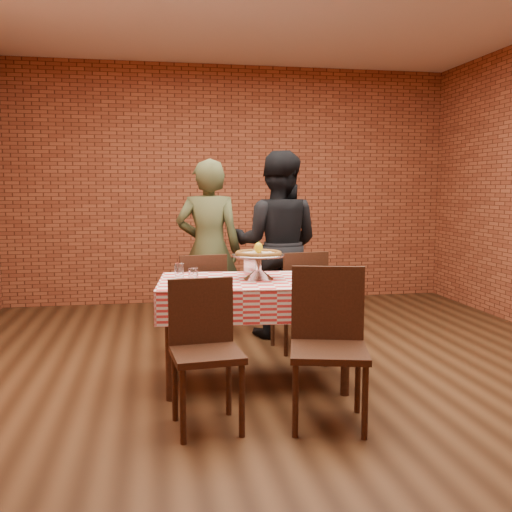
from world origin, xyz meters
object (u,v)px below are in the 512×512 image
Objects in this scene: table at (255,332)px; diner_black at (277,245)px; chair_near_right at (329,349)px; chair_far_right at (298,300)px; water_glass_left at (193,276)px; diner_olive at (209,250)px; water_glass_right at (179,271)px; chair_far_left at (199,303)px; condiment_caddy at (252,264)px; pizza_stand at (258,267)px; chair_near_left at (207,357)px; pizza at (258,254)px.

table is 0.77× the size of diner_black.
chair_near_right is 0.53× the size of diner_black.
table is at bearing 48.70° from chair_far_right.
chair_far_right is (0.97, 0.86, -0.37)m from water_glass_left.
chair_far_right is at bearing 153.93° from diner_olive.
water_glass_left is at bearing -168.91° from table.
table is 12.59× the size of water_glass_left.
water_glass_right is 0.75m from chair_far_left.
condiment_caddy is 0.17× the size of chair_far_right.
chair_near_right is (0.27, -0.86, -0.38)m from pizza_stand.
chair_near_left is 1.80m from chair_far_right.
table is 9.17× the size of condiment_caddy.
diner_olive is (0.33, 1.13, 0.03)m from water_glass_right.
pizza_stand is 3.69× the size of water_glass_right.
diner_olive is (-0.72, 0.53, 0.40)m from chair_far_right.
chair_near_right is at bearing -50.36° from water_glass_right.
chair_near_left is (0.03, -0.67, -0.37)m from water_glass_left.
chair_far_left is at bearing 81.57° from chair_near_left.
pizza_stand is 0.94m from chair_far_left.
condiment_caddy is 0.78m from chair_far_right.
water_glass_left is 0.73× the size of condiment_caddy.
water_glass_right is 0.73× the size of condiment_caddy.
chair_near_right is 1.07× the size of chair_far_left.
pizza_stand is at bearing 91.53° from diner_black.
diner_olive is at bearing -43.60° from chair_far_right.
diner_olive is 0.95× the size of diner_black.
pizza is at bearing 47.76° from table.
diner_black reaches higher than chair_far_left.
chair_near_right is at bearing -70.20° from table.
pizza is 2.30× the size of condiment_caddy.
water_glass_left is at bearing -165.51° from pizza_stand.
condiment_caddy is 0.08× the size of diner_black.
condiment_caddy is 0.09× the size of diner_olive.
chair_far_left is 0.66m from diner_olive.
chair_far_left reaches higher than table.
chair_far_left is at bearing 125.87° from chair_near_right.
chair_far_right is at bearing 41.64° from water_glass_left.
chair_near_right reaches higher than chair_near_left.
diner_black is at bearing 89.06° from condiment_caddy.
diner_olive is at bearing 17.31° from diner_black.
diner_black is (0.44, 1.27, 0.50)m from table.
pizza_stand is at bearing 121.46° from chair_near_right.
diner_olive reaches higher than chair_far_left.
chair_far_left is (0.08, 1.56, -0.00)m from chair_near_left.
pizza is 1.05m from chair_near_left.
chair_far_left is at bearing 51.19° from diner_black.
pizza is 3.15× the size of water_glass_left.
chair_near_left is at bearing -119.71° from pizza_stand.
table is at bearing -132.24° from pizza.
chair_near_left reaches higher than chair_far_left.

